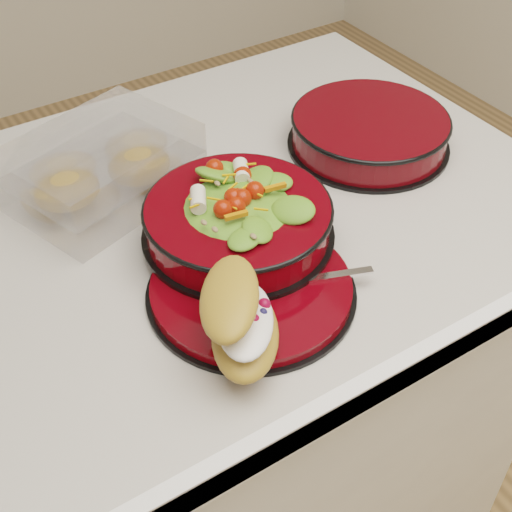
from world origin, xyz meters
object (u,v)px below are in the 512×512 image
island_counter (166,428)px  extra_bowl (370,130)px  pastry_box (103,169)px  salad_bowl (238,213)px  dinner_plate (252,289)px  fork (311,279)px  croissant (242,318)px

island_counter → extra_bowl: extra_bowl is taller
pastry_box → extra_bowl: pastry_box is taller
island_counter → salad_bowl: salad_bowl is taller
dinner_plate → pastry_box: size_ratio=0.91×
extra_bowl → island_counter: bearing=-179.1°
dinner_plate → extra_bowl: extra_bowl is taller
fork → salad_bowl: bearing=34.9°
pastry_box → extra_bowl: bearing=-33.2°
fork → pastry_box: (-0.13, 0.33, 0.02)m
croissant → extra_bowl: 0.47m
dinner_plate → pastry_box: 0.30m
dinner_plate → pastry_box: pastry_box is taller
pastry_box → fork: bearing=-86.2°
fork → pastry_box: bearing=42.5°
fork → extra_bowl: size_ratio=0.56×
island_counter → fork: bearing=-57.2°
fork → croissant: bearing=128.3°
dinner_plate → extra_bowl: size_ratio=1.02×
dinner_plate → croissant: croissant is taller
pastry_box → extra_bowl: (0.40, -0.11, -0.02)m
salad_bowl → extra_bowl: (0.30, 0.10, -0.03)m
croissant → pastry_box: (-0.01, 0.37, -0.02)m
salad_bowl → fork: salad_bowl is taller
croissant → extra_bowl: (0.40, 0.26, -0.03)m
dinner_plate → croissant: 0.11m
island_counter → dinner_plate: size_ratio=4.72×
croissant → fork: (0.12, 0.04, -0.04)m
fork → extra_bowl: extra_bowl is taller
salad_bowl → extra_bowl: size_ratio=0.99×
croissant → pastry_box: croissant is taller
island_counter → croissant: 0.56m
salad_bowl → extra_bowl: salad_bowl is taller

